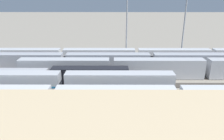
{
  "coord_description": "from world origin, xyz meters",
  "views": [
    {
      "loc": [
        -3.24,
        52.73,
        21.06
      ],
      "look_at": [
        -3.02,
        0.95,
        2.5
      ],
      "focal_mm": 34.84,
      "sensor_mm": 36.0,
      "label": 1
    }
  ],
  "objects": [
    {
      "name": "train_on_track_3",
      "position": [
        -15.0,
        0.0,
        2.62
      ],
      "size": [
        71.4,
        3.0,
        5.0
      ],
      "color": "#B7BABF",
      "rests_on": "ground_plane"
    },
    {
      "name": "track_bed_6",
      "position": [
        0.0,
        15.0,
        0.06
      ],
      "size": [
        140.0,
        2.8,
        0.12
      ],
      "primitive_type": "cube",
      "color": "#3D3833",
      "rests_on": "ground_plane"
    },
    {
      "name": "light_mast_2",
      "position": [
        -26.17,
        -17.95,
        16.68
      ],
      "size": [
        2.8,
        0.7,
        26.0
      ],
      "color": "#9EA0A5",
      "rests_on": "ground_plane"
    },
    {
      "name": "track_bed_3",
      "position": [
        0.0,
        0.0,
        0.06
      ],
      "size": [
        140.0,
        2.8,
        0.12
      ],
      "primitive_type": "cube",
      "color": "#4C443D",
      "rests_on": "ground_plane"
    },
    {
      "name": "train_on_track_5",
      "position": [
        7.44,
        10.0,
        2.59
      ],
      "size": [
        47.2,
        3.06,
        5.0
      ],
      "color": "#B7BABF",
      "rests_on": "ground_plane"
    },
    {
      "name": "train_on_track_0",
      "position": [
        1.21,
        -15.0,
        2.01
      ],
      "size": [
        119.8,
        3.06,
        3.8
      ],
      "color": "silver",
      "rests_on": "ground_plane"
    },
    {
      "name": "train_on_track_2",
      "position": [
        -14.0,
        -5.0,
        2.62
      ],
      "size": [
        95.6,
        3.0,
        5.0
      ],
      "color": "#A8AAB2",
      "rests_on": "ground_plane"
    },
    {
      "name": "track_bed_5",
      "position": [
        0.0,
        10.0,
        0.06
      ],
      "size": [
        140.0,
        2.8,
        0.12
      ],
      "primitive_type": "cube",
      "color": "#3D3833",
      "rests_on": "ground_plane"
    },
    {
      "name": "track_bed_2",
      "position": [
        0.0,
        -5.0,
        0.06
      ],
      "size": [
        140.0,
        2.8,
        0.12
      ],
      "primitive_type": "cube",
      "color": "#4C443D",
      "rests_on": "ground_plane"
    },
    {
      "name": "track_bed_4",
      "position": [
        0.0,
        5.0,
        0.06
      ],
      "size": [
        140.0,
        2.8,
        0.12
      ],
      "primitive_type": "cube",
      "color": "#3D3833",
      "rests_on": "ground_plane"
    },
    {
      "name": "track_bed_0",
      "position": [
        0.0,
        -15.0,
        0.06
      ],
      "size": [
        140.0,
        2.8,
        0.12
      ],
      "primitive_type": "cube",
      "color": "#4C443D",
      "rests_on": "ground_plane"
    },
    {
      "name": "ground_plane",
      "position": [
        0.0,
        0.0,
        0.0
      ],
      "size": [
        400.0,
        400.0,
        0.0
      ],
      "primitive_type": "plane",
      "color": "gray"
    },
    {
      "name": "track_bed_1",
      "position": [
        0.0,
        -10.0,
        0.06
      ],
      "size": [
        140.0,
        2.8,
        0.12
      ],
      "primitive_type": "cube",
      "color": "#3D3833",
      "rests_on": "ground_plane"
    },
    {
      "name": "train_on_track_6",
      "position": [
        -15.87,
        15.0,
        2.02
      ],
      "size": [
        95.6,
        3.0,
        3.8
      ],
      "color": "silver",
      "rests_on": "ground_plane"
    }
  ]
}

